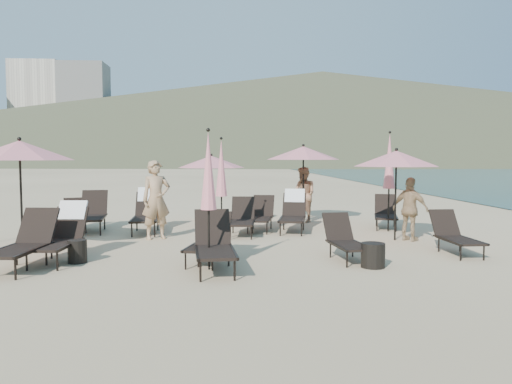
{
  "coord_description": "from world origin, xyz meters",
  "views": [
    {
      "loc": [
        -0.71,
        -9.26,
        1.99
      ],
      "look_at": [
        0.09,
        3.5,
        1.1
      ],
      "focal_mm": 35.0,
      "sensor_mm": 36.0,
      "label": 1
    }
  ],
  "objects": [
    {
      "name": "ground",
      "position": [
        0.0,
        0.0,
        0.0
      ],
      "size": [
        800.0,
        800.0,
        0.0
      ],
      "primitive_type": "plane",
      "color": "#D6BA8C",
      "rests_on": "ground"
    },
    {
      "name": "volcanic_headland",
      "position": [
        71.37,
        302.62,
        26.49
      ],
      "size": [
        690.0,
        690.0,
        55.0
      ],
      "color": "brown",
      "rests_on": "ground"
    },
    {
      "name": "hotel_skyline",
      "position": [
        -93.62,
        271.21,
        24.18
      ],
      "size": [
        109.0,
        82.0,
        55.0
      ],
      "color": "beige",
      "rests_on": "ground"
    },
    {
      "name": "lounger_0",
      "position": [
        -4.31,
        -0.2,
        0.48
      ],
      "size": [
        0.85,
        1.84,
        1.02
      ],
      "rotation": [
        0.0,
        0.0,
        -0.1
      ],
      "color": "black",
      "rests_on": "ground"
    },
    {
      "name": "lounger_1",
      "position": [
        -3.87,
        0.5,
        0.53
      ],
      "size": [
        0.76,
        1.81,
        1.1
      ],
      "rotation": [
        0.0,
        0.0,
        -0.06
      ],
      "color": "black",
      "rests_on": "ground"
    },
    {
      "name": "lounger_2",
      "position": [
        -1.01,
        0.2,
        0.42
      ],
      "size": [
        0.93,
        1.66,
        0.9
      ],
      "rotation": [
        0.0,
        0.0,
        -0.23
      ],
      "color": "black",
      "rests_on": "ground"
    },
    {
      "name": "lounger_3",
      "position": [
        -0.9,
        -0.52,
        0.47
      ],
      "size": [
        0.81,
        1.8,
        1.01
      ],
      "rotation": [
        0.0,
        0.0,
        0.08
      ],
      "color": "black",
      "rests_on": "ground"
    },
    {
      "name": "lounger_4",
      "position": [
        1.63,
        0.23,
        0.4
      ],
      "size": [
        0.73,
        1.54,
        0.86
      ],
      "rotation": [
        0.0,
        0.0,
        0.11
      ],
      "color": "black",
      "rests_on": "ground"
    },
    {
      "name": "lounger_5",
      "position": [
        4.03,
        0.66,
        0.4
      ],
      "size": [
        0.61,
        1.51,
        0.86
      ],
      "rotation": [
        0.0,
        0.0,
        0.03
      ],
      "color": "black",
      "rests_on": "ground"
    },
    {
      "name": "lounger_6",
      "position": [
        -4.8,
        4.55,
        0.4
      ],
      "size": [
        1.0,
        1.58,
        0.85
      ],
      "rotation": [
        0.0,
        0.0,
        0.32
      ],
      "color": "black",
      "rests_on": "ground"
    },
    {
      "name": "lounger_7",
      "position": [
        -4.29,
        4.35,
        0.5
      ],
      "size": [
        0.95,
        1.93,
        1.06
      ],
      "rotation": [
        0.0,
        0.0,
        0.14
      ],
      "color": "black",
      "rests_on": "ground"
    },
    {
      "name": "lounger_8",
      "position": [
        -2.81,
        4.19,
        0.55
      ],
      "size": [
        0.78,
        1.88,
        1.15
      ],
      "rotation": [
        0.0,
        0.0,
        0.06
      ],
      "color": "black",
      "rests_on": "ground"
    },
    {
      "name": "lounger_9",
      "position": [
        -0.27,
        3.47,
        0.44
      ],
      "size": [
        0.75,
        1.67,
        0.94
      ],
      "rotation": [
        0.0,
        0.0,
        -0.08
      ],
      "color": "black",
      "rests_on": "ground"
    },
    {
      "name": "lounger_10",
      "position": [
        1.13,
        4.06,
        0.53
      ],
      "size": [
        0.98,
        1.86,
        1.1
      ],
      "rotation": [
        0.0,
        0.0,
        -0.2
      ],
      "color": "black",
      "rests_on": "ground"
    },
    {
      "name": "lounger_11",
      "position": [
        3.83,
        4.52,
        0.42
      ],
      "size": [
        1.02,
        1.68,
        0.91
      ],
      "rotation": [
        0.0,
        0.0,
        -0.28
      ],
      "color": "black",
      "rests_on": "ground"
    },
    {
      "name": "lounger_12",
      "position": [
        0.27,
        4.24,
        0.43
      ],
      "size": [
        0.91,
        1.68,
        0.92
      ],
      "rotation": [
        0.0,
        0.0,
        -0.2
      ],
      "color": "black",
      "rests_on": "ground"
    },
    {
      "name": "umbrella_open_0",
      "position": [
        -4.96,
        1.4,
        2.13
      ],
      "size": [
        2.24,
        2.24,
        2.41
      ],
      "color": "black",
      "rests_on": "ground"
    },
    {
      "name": "umbrella_open_1",
      "position": [
        3.37,
        2.4,
        1.96
      ],
      "size": [
        2.06,
        2.06,
        2.22
      ],
      "color": "black",
      "rests_on": "ground"
    },
    {
      "name": "umbrella_open_2",
      "position": [
        -1.11,
        5.5,
        1.86
      ],
      "size": [
        1.95,
        1.95,
        2.1
      ],
      "color": "black",
      "rests_on": "ground"
    },
    {
      "name": "umbrella_open_3",
      "position": [
        1.68,
        5.83,
        2.12
      ],
      "size": [
        2.23,
        2.23,
        2.4
      ],
      "color": "black",
      "rests_on": "ground"
    },
    {
      "name": "umbrella_closed_0",
      "position": [
        -1.0,
        -0.48,
        1.74
      ],
      "size": [
        0.29,
        0.29,
        2.5
      ],
      "color": "black",
      "rests_on": "ground"
    },
    {
      "name": "umbrella_closed_1",
      "position": [
        3.68,
        3.83,
        1.87
      ],
      "size": [
        0.32,
        0.32,
        2.69
      ],
      "color": "black",
      "rests_on": "ground"
    },
    {
      "name": "umbrella_closed_3",
      "position": [
        -0.8,
        2.69,
        1.72
      ],
      "size": [
        0.29,
        0.29,
        2.48
      ],
      "color": "black",
      "rests_on": "ground"
    },
    {
      "name": "side_table_0",
      "position": [
        -3.5,
        0.24,
        0.22
      ],
      "size": [
        0.35,
        0.35,
        0.44
      ],
      "primitive_type": "cylinder",
      "color": "black",
      "rests_on": "ground"
    },
    {
      "name": "side_table_1",
      "position": [
        1.96,
        -0.5,
        0.22
      ],
      "size": [
        0.43,
        0.43,
        0.45
      ],
      "primitive_type": "cylinder",
      "color": "black",
      "rests_on": "ground"
    },
    {
      "name": "beachgoer_a",
      "position": [
        -2.38,
        2.94,
        0.96
      ],
      "size": [
        0.83,
        0.7,
        1.92
      ],
      "primitive_type": "imported",
      "rotation": [
        0.0,
        0.0,
        0.41
      ],
      "color": "#A8815B",
      "rests_on": "ground"
    },
    {
      "name": "beachgoer_b",
      "position": [
        1.71,
        5.9,
        0.85
      ],
      "size": [
        0.95,
        1.03,
        1.7
      ],
      "primitive_type": "imported",
      "rotation": [
        0.0,
        0.0,
        -1.1
      ],
      "color": "#A77856",
      "rests_on": "ground"
    },
    {
      "name": "beachgoer_c",
      "position": [
        3.69,
        2.28,
        0.76
      ],
      "size": [
        0.87,
        0.91,
        1.52
      ],
      "primitive_type": "imported",
      "rotation": [
        0.0,
        0.0,
        2.31
      ],
      "color": "tan",
      "rests_on": "ground"
    }
  ]
}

